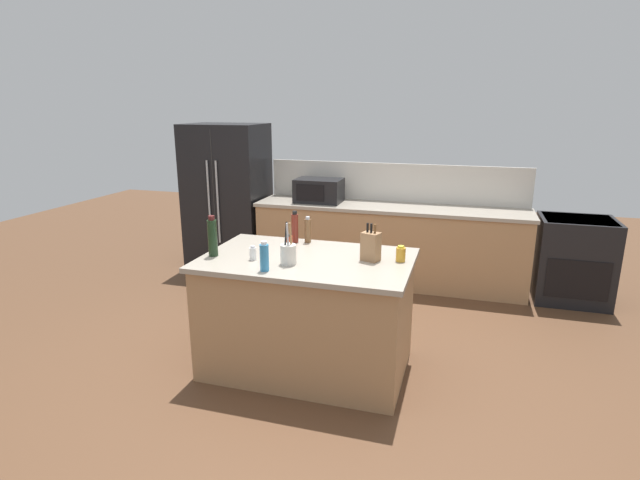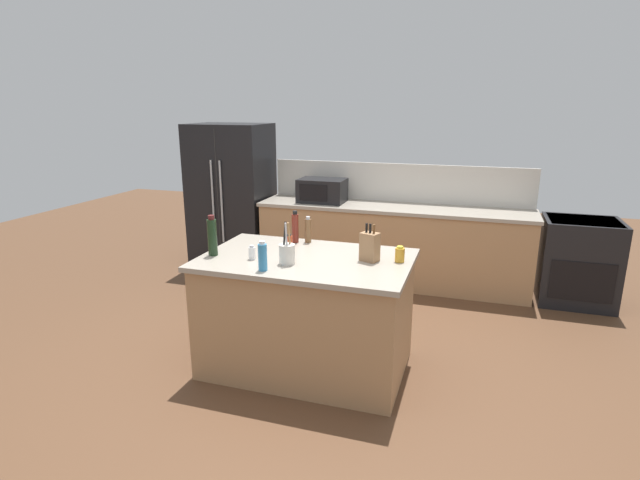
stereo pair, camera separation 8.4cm
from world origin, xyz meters
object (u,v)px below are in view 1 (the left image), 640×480
utensil_crock (288,253)px  honey_jar (401,254)px  microwave (319,190)px  spice_jar_paprika (289,241)px  knife_block (371,246)px  dish_soap_bottle (264,257)px  vinegar_bottle (295,228)px  range_oven (573,259)px  salt_shaker (253,253)px  wine_bottle (213,237)px  refrigerator (228,197)px  pepper_grinder (308,230)px

utensil_crock → honey_jar: 0.85m
microwave → spice_jar_paprika: (0.33, -1.95, -0.09)m
utensil_crock → knife_block: bearing=24.5°
spice_jar_paprika → dish_soap_bottle: bearing=-86.0°
vinegar_bottle → range_oven: bearing=35.4°
microwave → utensil_crock: utensil_crock is taller
salt_shaker → range_oven: bearing=41.3°
dish_soap_bottle → wine_bottle: bearing=157.4°
range_oven → salt_shaker: salt_shaker is taller
salt_shaker → microwave: bearing=94.5°
knife_block → refrigerator: bearing=155.7°
salt_shaker → refrigerator: bearing=120.8°
knife_block → honey_jar: (0.22, 0.05, -0.06)m
microwave → vinegar_bottle: size_ratio=2.00×
range_oven → dish_soap_bottle: bearing=-134.2°
refrigerator → vinegar_bottle: (1.59, -1.86, 0.14)m
vinegar_bottle → honey_jar: size_ratio=2.26×
range_oven → spice_jar_paprika: spice_jar_paprika is taller
wine_bottle → dish_soap_bottle: wine_bottle is taller
utensil_crock → honey_jar: bearing=21.1°
salt_shaker → honey_jar: size_ratio=0.91×
dish_soap_bottle → refrigerator: bearing=121.8°
knife_block → spice_jar_paprika: bearing=-174.7°
vinegar_bottle → wine_bottle: wine_bottle is taller
spice_jar_paprika → pepper_grinder: (0.11, 0.17, 0.06)m
vinegar_bottle → pepper_grinder: vinegar_bottle is taller
vinegar_bottle → wine_bottle: size_ratio=0.86×
range_oven → wine_bottle: (-3.04, -2.36, 0.63)m
knife_block → utensil_crock: bearing=-136.5°
refrigerator → dish_soap_bottle: refrigerator is taller
vinegar_bottle → dish_soap_bottle: size_ratio=1.27×
wine_bottle → vinegar_bottle: bearing=48.7°
refrigerator → dish_soap_bottle: bearing=-58.2°
utensil_crock → dish_soap_bottle: (-0.11, -0.20, 0.02)m
knife_block → vinegar_bottle: (-0.72, 0.32, 0.02)m
microwave → vinegar_bottle: microwave is taller
microwave → pepper_grinder: 1.83m
knife_block → spice_jar_paprika: (-0.73, 0.18, -0.06)m
utensil_crock → spice_jar_paprika: utensil_crock is taller
range_oven → wine_bottle: bearing=-142.1°
refrigerator → salt_shaker: size_ratio=16.64×
refrigerator → microwave: (1.26, -0.05, 0.15)m
range_oven → refrigerator: bearing=179.3°
vinegar_bottle → wine_bottle: bearing=-131.3°
spice_jar_paprika → utensil_crock: bearing=-70.6°
salt_shaker → pepper_grinder: size_ratio=0.49×
refrigerator → vinegar_bottle: size_ratio=6.68×
range_oven → dish_soap_bottle: size_ratio=4.21×
salt_shaker → dish_soap_bottle: bearing=-49.0°
microwave → dish_soap_bottle: size_ratio=2.54×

